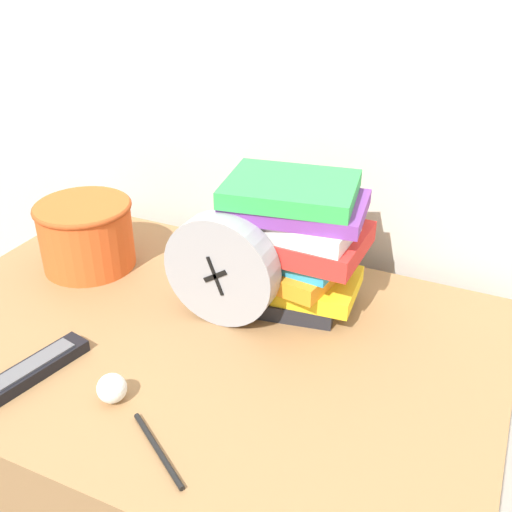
% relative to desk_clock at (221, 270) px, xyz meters
% --- Properties ---
extents(wall_back, '(6.00, 0.04, 2.40)m').
position_rel_desk_clock_xyz_m(wall_back, '(-0.02, 0.36, 0.35)').
color(wall_back, beige).
rests_on(wall_back, ground_plane).
extents(desk, '(1.02, 0.69, 0.74)m').
position_rel_desk_clock_xyz_m(desk, '(-0.02, -0.06, -0.47)').
color(desk, olive).
rests_on(desk, ground_plane).
extents(desk_clock, '(0.20, 0.05, 0.20)m').
position_rel_desk_clock_xyz_m(desk_clock, '(0.00, 0.00, 0.00)').
color(desk_clock, '#99999E').
rests_on(desk_clock, desk).
extents(book_stack, '(0.28, 0.21, 0.24)m').
position_rel_desk_clock_xyz_m(book_stack, '(0.08, 0.11, 0.02)').
color(book_stack, '#232328').
rests_on(book_stack, desk).
extents(basket, '(0.19, 0.19, 0.14)m').
position_rel_desk_clock_xyz_m(basket, '(-0.34, 0.06, -0.03)').
color(basket, '#E05623').
rests_on(basket, desk).
extents(tv_remote, '(0.08, 0.19, 0.02)m').
position_rel_desk_clock_xyz_m(tv_remote, '(-0.20, -0.26, -0.09)').
color(tv_remote, black).
rests_on(tv_remote, desk).
extents(crumpled_paper_ball, '(0.04, 0.04, 0.04)m').
position_rel_desk_clock_xyz_m(crumpled_paper_ball, '(-0.05, -0.25, -0.08)').
color(crumpled_paper_ball, white).
rests_on(crumpled_paper_ball, desk).
extents(pen, '(0.13, 0.09, 0.01)m').
position_rel_desk_clock_xyz_m(pen, '(0.06, -0.31, -0.10)').
color(pen, black).
rests_on(pen, desk).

